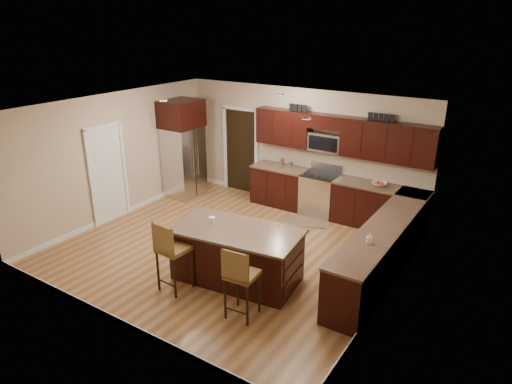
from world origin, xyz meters
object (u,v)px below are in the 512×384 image
Objects in this scene: stool_right at (240,275)px; refrigerator at (183,148)px; island at (237,256)px; range at (320,194)px; stool_left at (170,249)px.

refrigerator reaches higher than stool_right.
stool_right is at bearing -59.53° from island.
island is 1.11m from stool_right.
range is at bearing 12.97° from refrigerator.
stool_left is at bearing -135.36° from island.
stool_right is (1.32, 0.00, -0.03)m from stool_left.
range is 3.47m from refrigerator.
stool_left is 0.51× the size of refrigerator.
refrigerator is (-2.68, 3.36, 0.46)m from stool_left.
refrigerator is at bearing 132.54° from stool_left.
range is 0.93× the size of stool_left.
island is at bearing 122.54° from stool_right.
stool_left is at bearing -51.44° from refrigerator.
range is at bearing 83.66° from island.
refrigerator is (-3.35, 2.51, 0.78)m from island.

